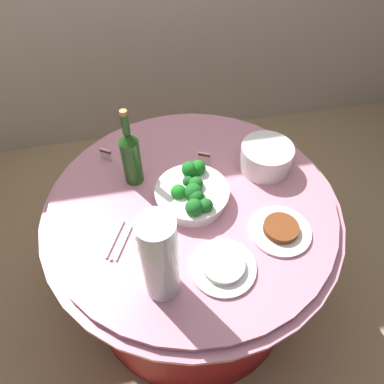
# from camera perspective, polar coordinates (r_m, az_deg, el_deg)

# --- Properties ---
(ground_plane) EXTENTS (6.00, 6.00, 0.00)m
(ground_plane) POSITION_cam_1_polar(r_m,az_deg,el_deg) (2.00, 0.00, -15.06)
(ground_plane) COLOR tan
(buffet_table) EXTENTS (1.16, 1.16, 0.74)m
(buffet_table) POSITION_cam_1_polar(r_m,az_deg,el_deg) (1.67, 0.00, -9.40)
(buffet_table) COLOR maroon
(buffet_table) RESTS_ON ground_plane
(broccoli_bowl) EXTENTS (0.28, 0.28, 0.12)m
(broccoli_bowl) POSITION_cam_1_polar(r_m,az_deg,el_deg) (1.34, 0.09, -0.14)
(broccoli_bowl) COLOR white
(broccoli_bowl) RESTS_ON buffet_table
(plate_stack) EXTENTS (0.21, 0.21, 0.11)m
(plate_stack) POSITION_cam_1_polar(r_m,az_deg,el_deg) (1.49, 11.72, 5.44)
(plate_stack) COLOR white
(plate_stack) RESTS_ON buffet_table
(wine_bottle) EXTENTS (0.07, 0.07, 0.34)m
(wine_bottle) POSITION_cam_1_polar(r_m,az_deg,el_deg) (1.37, -9.74, 5.69)
(wine_bottle) COLOR #1E4D16
(wine_bottle) RESTS_ON buffet_table
(decorative_fruit_vase) EXTENTS (0.11, 0.11, 0.34)m
(decorative_fruit_vase) POSITION_cam_1_polar(r_m,az_deg,el_deg) (1.05, -5.14, -11.07)
(decorative_fruit_vase) COLOR silver
(decorative_fruit_vase) RESTS_ON buffet_table
(serving_tongs) EXTENTS (0.11, 0.16, 0.01)m
(serving_tongs) POSITION_cam_1_polar(r_m,az_deg,el_deg) (1.28, -11.57, -7.83)
(serving_tongs) COLOR silver
(serving_tongs) RESTS_ON buffet_table
(food_plate_stir_fry) EXTENTS (0.22, 0.22, 0.04)m
(food_plate_stir_fry) POSITION_cam_1_polar(r_m,az_deg,el_deg) (1.31, 13.95, -5.88)
(food_plate_stir_fry) COLOR white
(food_plate_stir_fry) RESTS_ON buffet_table
(food_plate_rice) EXTENTS (0.22, 0.22, 0.03)m
(food_plate_rice) POSITION_cam_1_polar(r_m,az_deg,el_deg) (1.20, 4.98, -11.74)
(food_plate_rice) COLOR white
(food_plate_rice) RESTS_ON buffet_table
(label_placard_front) EXTENTS (0.05, 0.03, 0.05)m
(label_placard_front) POSITION_cam_1_polar(r_m,az_deg,el_deg) (1.55, -13.58, 5.95)
(label_placard_front) COLOR white
(label_placard_front) RESTS_ON buffet_table
(label_placard_mid) EXTENTS (0.05, 0.03, 0.05)m
(label_placard_mid) POSITION_cam_1_polar(r_m,az_deg,el_deg) (1.49, 1.95, 5.57)
(label_placard_mid) COLOR white
(label_placard_mid) RESTS_ON buffet_table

